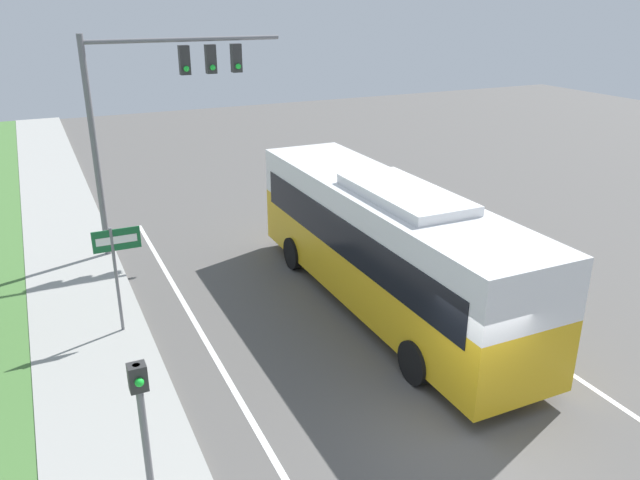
{
  "coord_description": "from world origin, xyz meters",
  "views": [
    {
      "loc": [
        -6.78,
        -7.94,
        8.05
      ],
      "look_at": [
        -0.07,
        6.4,
        1.87
      ],
      "focal_mm": 35.0,
      "sensor_mm": 36.0,
      "label": 1
    }
  ],
  "objects_px": {
    "signal_gantry": "(157,95)",
    "street_sign": "(117,260)",
    "bus": "(385,240)",
    "pedestrian_signal": "(142,414)"
  },
  "relations": [
    {
      "from": "signal_gantry",
      "to": "pedestrian_signal",
      "type": "relative_size",
      "value": 2.47
    },
    {
      "from": "bus",
      "to": "street_sign",
      "type": "bearing_deg",
      "value": 167.38
    },
    {
      "from": "pedestrian_signal",
      "to": "street_sign",
      "type": "xyz_separation_m",
      "value": [
        0.53,
        6.34,
        0.06
      ]
    },
    {
      "from": "signal_gantry",
      "to": "street_sign",
      "type": "xyz_separation_m",
      "value": [
        -2.38,
        -5.45,
        -3.14
      ]
    },
    {
      "from": "bus",
      "to": "street_sign",
      "type": "xyz_separation_m",
      "value": [
        -6.72,
        1.5,
        0.04
      ]
    },
    {
      "from": "bus",
      "to": "street_sign",
      "type": "height_order",
      "value": "bus"
    },
    {
      "from": "bus",
      "to": "pedestrian_signal",
      "type": "bearing_deg",
      "value": -146.3
    },
    {
      "from": "pedestrian_signal",
      "to": "street_sign",
      "type": "height_order",
      "value": "street_sign"
    },
    {
      "from": "signal_gantry",
      "to": "street_sign",
      "type": "height_order",
      "value": "signal_gantry"
    },
    {
      "from": "signal_gantry",
      "to": "pedestrian_signal",
      "type": "distance_m",
      "value": 12.56
    }
  ]
}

